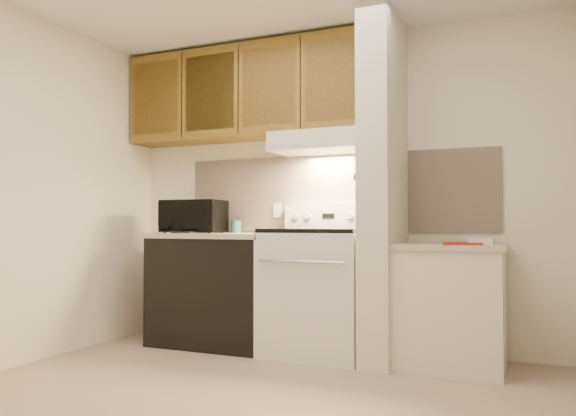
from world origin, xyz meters
The scene contains 48 objects.
floor centered at (0.00, 0.00, 0.00)m, with size 3.60×3.60×0.00m, color tan.
wall_back centered at (0.00, 1.50, 1.25)m, with size 3.60×0.02×2.50m, color white.
wall_left centered at (-1.80, 0.00, 1.25)m, with size 0.02×3.00×2.50m, color white.
backsplash centered at (0.00, 1.49, 1.24)m, with size 2.60×0.02×0.63m, color beige.
range_body centered at (0.00, 1.16, 0.46)m, with size 0.76×0.65×0.92m, color silver.
oven_window centered at (0.00, 0.84, 0.50)m, with size 0.50×0.01×0.30m, color black.
oven_handle centered at (0.00, 0.80, 0.72)m, with size 0.02×0.02×0.65m, color silver.
cooktop centered at (0.00, 1.16, 0.94)m, with size 0.74×0.64×0.03m, color black.
range_backguard centered at (0.00, 1.44, 1.05)m, with size 0.76×0.08×0.20m, color silver.
range_display centered at (0.00, 1.40, 1.05)m, with size 0.10×0.01×0.04m, color black.
range_knob_left_outer centered at (-0.28, 1.40, 1.05)m, with size 0.05×0.05×0.02m, color silver.
range_knob_left_inner centered at (-0.18, 1.40, 1.05)m, with size 0.05×0.05×0.02m, color silver.
range_knob_right_inner centered at (0.18, 1.40, 1.05)m, with size 0.05×0.05×0.02m, color silver.
range_knob_right_outer centered at (0.28, 1.40, 1.05)m, with size 0.05×0.05×0.02m, color silver.
dishwasher_front centered at (-0.88, 1.17, 0.43)m, with size 1.00×0.63×0.87m, color black.
left_countertop centered at (-0.88, 1.17, 0.89)m, with size 1.04×0.67×0.04m, color #BBAD99.
spoon_rest centered at (-1.08, 0.97, 0.92)m, with size 0.20×0.06×0.01m, color black.
teal_jar centered at (-0.83, 1.39, 0.96)m, with size 0.09×0.09×0.10m, color #2E696C.
outlet centered at (-0.48, 1.48, 1.10)m, with size 0.08×0.01×0.12m, color beige.
microwave centered at (-1.10, 1.15, 1.05)m, with size 0.49×0.33×0.27m, color black.
partition_pillar centered at (0.51, 1.15, 1.25)m, with size 0.22×0.70×2.50m, color beige.
pillar_trim centered at (0.39, 1.15, 1.30)m, with size 0.01×0.70×0.04m, color brown.
knife_strip centered at (0.39, 1.10, 1.32)m, with size 0.02×0.42×0.04m, color black.
knife_blade_a centered at (0.38, 0.94, 1.22)m, with size 0.01×0.04×0.16m, color silver.
knife_handle_a centered at (0.38, 0.93, 1.37)m, with size 0.02×0.02×0.10m, color black.
knife_blade_b centered at (0.38, 1.03, 1.21)m, with size 0.01×0.04×0.18m, color silver.
knife_handle_b centered at (0.38, 1.02, 1.37)m, with size 0.02×0.02×0.10m, color black.
knife_blade_c centered at (0.38, 1.10, 1.20)m, with size 0.01×0.04×0.20m, color silver.
knife_handle_c centered at (0.38, 1.10, 1.37)m, with size 0.02×0.02×0.10m, color black.
knife_blade_d centered at (0.38, 1.17, 1.22)m, with size 0.01×0.04×0.16m, color silver.
knife_handle_d centered at (0.38, 1.19, 1.37)m, with size 0.02×0.02×0.10m, color black.
knife_blade_e centered at (0.38, 1.25, 1.21)m, with size 0.01×0.04×0.18m, color silver.
knife_handle_e centered at (0.38, 1.25, 1.37)m, with size 0.02×0.02×0.10m, color black.
oven_mitt centered at (0.38, 1.32, 1.14)m, with size 0.03×0.11×0.25m, color gray.
right_cab_base centered at (0.97, 1.15, 0.40)m, with size 0.70×0.60×0.81m, color beige.
right_countertop centered at (0.97, 1.15, 0.83)m, with size 0.74×0.64×0.04m, color #BBAD99.
red_folder centered at (1.07, 1.00, 0.86)m, with size 0.24×0.33×0.01m, color #B6180C.
white_box centered at (1.19, 1.05, 0.87)m, with size 0.15×0.10×0.04m, color white.
range_hood centered at (0.00, 1.28, 1.62)m, with size 0.78×0.44×0.15m, color beige.
hood_lip centered at (0.00, 1.07, 1.58)m, with size 0.78×0.04×0.06m, color beige.
upper_cabinets centered at (-0.69, 1.32, 2.08)m, with size 2.18×0.33×0.77m, color brown.
cab_door_a centered at (-1.51, 1.17, 2.08)m, with size 0.46×0.01×0.63m, color brown.
cab_gap_a centered at (-1.23, 1.16, 2.08)m, with size 0.01×0.01×0.73m, color black.
cab_door_b centered at (-0.96, 1.17, 2.08)m, with size 0.46×0.01×0.63m, color brown.
cab_gap_b centered at (-0.69, 1.16, 2.08)m, with size 0.01×0.01×0.73m, color black.
cab_door_c centered at (-0.42, 1.17, 2.08)m, with size 0.46×0.01×0.63m, color brown.
cab_gap_c centered at (-0.14, 1.16, 2.08)m, with size 0.01×0.01×0.73m, color black.
cab_door_d centered at (0.13, 1.17, 2.08)m, with size 0.46×0.01×0.63m, color brown.
Camera 1 is at (1.47, -2.84, 0.98)m, focal length 35.00 mm.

